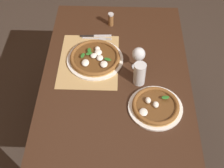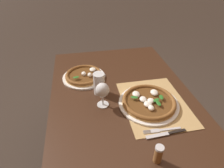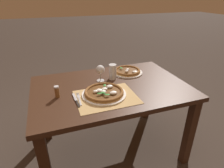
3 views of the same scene
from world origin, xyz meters
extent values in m
plane|color=#382D26|center=(0.00, 0.00, 0.00)|extent=(24.00, 24.00, 0.00)
cube|color=#382114|center=(0.00, 0.00, 0.72)|extent=(1.35, 0.90, 0.04)
cube|color=#382114|center=(-0.61, -0.39, 0.35)|extent=(0.07, 0.07, 0.70)
cube|color=#382114|center=(-0.61, 0.39, 0.35)|extent=(0.07, 0.07, 0.70)
cube|color=tan|center=(-0.10, -0.17, 0.74)|extent=(0.48, 0.37, 0.00)
cylinder|color=white|center=(-0.10, -0.14, 0.75)|extent=(0.36, 0.36, 0.01)
cylinder|color=tan|center=(-0.10, -0.14, 0.76)|extent=(0.32, 0.32, 0.01)
torus|color=brown|center=(-0.10, -0.14, 0.77)|extent=(0.32, 0.32, 0.02)
cylinder|color=brown|center=(-0.10, -0.14, 0.77)|extent=(0.26, 0.26, 0.00)
ellipsoid|color=white|center=(-0.11, -0.14, 0.78)|extent=(0.04, 0.04, 0.02)
ellipsoid|color=white|center=(-0.04, -0.19, 0.78)|extent=(0.06, 0.05, 0.03)
ellipsoid|color=white|center=(-0.14, -0.12, 0.78)|extent=(0.05, 0.05, 0.03)
ellipsoid|color=white|center=(-0.17, -0.12, 0.78)|extent=(0.04, 0.03, 0.02)
ellipsoid|color=white|center=(-0.09, -0.10, 0.78)|extent=(0.05, 0.04, 0.02)
ellipsoid|color=white|center=(-0.04, -0.08, 0.78)|extent=(0.06, 0.05, 0.02)
ellipsoid|color=#286B23|center=(-0.12, -0.17, 0.79)|extent=(0.04, 0.05, 0.00)
ellipsoid|color=#286B23|center=(-0.15, -0.17, 0.79)|extent=(0.05, 0.03, 0.00)
ellipsoid|color=#286B23|center=(-0.10, -0.21, 0.79)|extent=(0.05, 0.03, 0.00)
ellipsoid|color=#286B23|center=(-0.07, -0.05, 0.79)|extent=(0.04, 0.05, 0.00)
cylinder|color=white|center=(0.26, 0.23, 0.75)|extent=(0.31, 0.31, 0.01)
cylinder|color=tan|center=(0.26, 0.23, 0.76)|extent=(0.26, 0.26, 0.01)
torus|color=brown|center=(0.26, 0.23, 0.77)|extent=(0.26, 0.26, 0.02)
cylinder|color=brown|center=(0.26, 0.23, 0.76)|extent=(0.21, 0.21, 0.00)
ellipsoid|color=white|center=(0.26, 0.23, 0.78)|extent=(0.04, 0.03, 0.03)
ellipsoid|color=white|center=(0.23, 0.18, 0.78)|extent=(0.04, 0.03, 0.03)
ellipsoid|color=white|center=(0.31, 0.16, 0.77)|extent=(0.05, 0.05, 0.02)
ellipsoid|color=#286B23|center=(0.21, 0.28, 0.78)|extent=(0.03, 0.05, 0.00)
cylinder|color=silver|center=(-0.05, 0.13, 0.74)|extent=(0.07, 0.07, 0.00)
cylinder|color=silver|center=(-0.05, 0.13, 0.78)|extent=(0.01, 0.01, 0.06)
ellipsoid|color=silver|center=(-0.05, 0.13, 0.85)|extent=(0.08, 0.08, 0.08)
ellipsoid|color=#C17019|center=(-0.05, 0.13, 0.84)|extent=(0.07, 0.07, 0.05)
cylinder|color=silver|center=(0.07, 0.14, 0.81)|extent=(0.07, 0.07, 0.15)
cylinder|color=black|center=(0.07, 0.14, 0.80)|extent=(0.07, 0.07, 0.12)
cylinder|color=silver|center=(0.07, 0.14, 0.86)|extent=(0.07, 0.07, 0.02)
cube|color=#B7B7BC|center=(-0.31, -0.18, 0.75)|extent=(0.02, 0.12, 0.00)
cube|color=#B7B7BC|center=(-0.30, -0.10, 0.75)|extent=(0.02, 0.05, 0.00)
cylinder|color=#B7B7BC|center=(-0.29, -0.06, 0.75)|extent=(0.00, 0.04, 0.00)
cylinder|color=#B7B7BC|center=(-0.30, -0.06, 0.75)|extent=(0.00, 0.04, 0.00)
cylinder|color=#B7B7BC|center=(-0.31, -0.06, 0.75)|extent=(0.00, 0.04, 0.00)
cylinder|color=#B7B7BC|center=(-0.31, -0.06, 0.75)|extent=(0.00, 0.04, 0.00)
cube|color=black|center=(-0.33, -0.21, 0.75)|extent=(0.02, 0.10, 0.01)
cube|color=#B7B7BC|center=(-0.33, -0.10, 0.75)|extent=(0.03, 0.12, 0.00)
cylinder|color=brown|center=(-0.46, -0.05, 0.78)|extent=(0.04, 0.04, 0.08)
cylinder|color=#BCBCC1|center=(-0.46, -0.05, 0.83)|extent=(0.04, 0.04, 0.01)
camera|label=1|loc=(1.29, 0.02, 2.16)|focal=50.00mm
camera|label=2|loc=(-0.89, 0.23, 1.50)|focal=30.00mm
camera|label=3|loc=(-0.48, -1.40, 1.49)|focal=30.00mm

